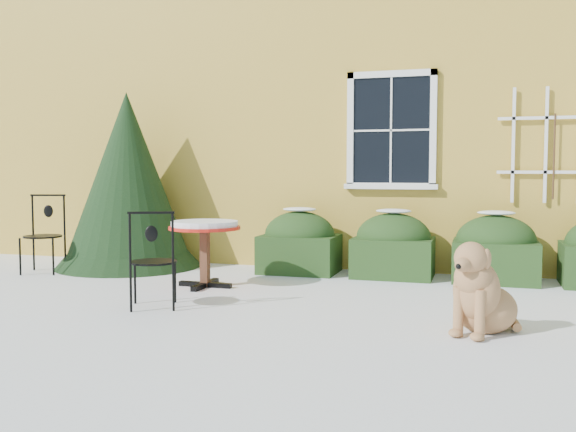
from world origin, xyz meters
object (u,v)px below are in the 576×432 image
(evergreen_shrub, at_px, (128,197))
(dog, at_px, (480,295))
(bistro_table, at_px, (205,232))
(patio_chair_near, at_px, (153,259))
(patio_chair_far, at_px, (44,234))

(evergreen_shrub, xyz_separation_m, dog, (4.99, -2.61, -0.69))
(evergreen_shrub, bearing_deg, dog, -27.60)
(evergreen_shrub, xyz_separation_m, bistro_table, (1.77, -1.22, -0.36))
(bistro_table, bearing_deg, evergreen_shrub, 145.47)
(dog, bearing_deg, patio_chair_near, -157.32)
(patio_chair_far, xyz_separation_m, dog, (5.84, -1.80, -0.21))
(evergreen_shrub, height_order, bistro_table, evergreen_shrub)
(patio_chair_near, height_order, dog, patio_chair_near)
(dog, bearing_deg, patio_chair_far, -172.26)
(evergreen_shrub, xyz_separation_m, patio_chair_far, (-0.85, -0.81, -0.49))
(bistro_table, xyz_separation_m, patio_chair_near, (-0.01, -1.26, -0.17))
(dog, bearing_deg, evergreen_shrub, 177.27)
(bistro_table, bearing_deg, patio_chair_near, -90.49)
(patio_chair_far, distance_m, dog, 6.12)
(patio_chair_far, bearing_deg, evergreen_shrub, 27.38)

